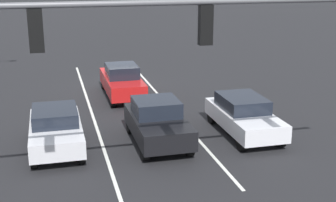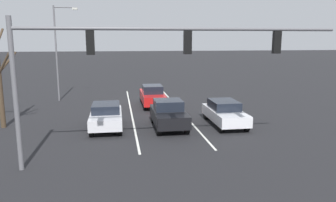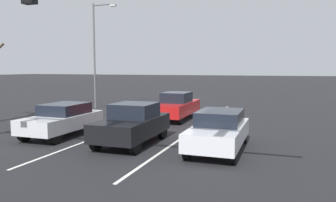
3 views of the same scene
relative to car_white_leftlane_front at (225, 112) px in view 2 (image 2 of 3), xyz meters
The scene contains 9 objects.
ground_plane 8.98m from the car_white_leftlane_front, 65.18° to the right, with size 240.00×240.00×0.00m, color black.
lane_stripe_left_divider 5.20m from the car_white_leftlane_front, 67.88° to the right, with size 0.12×18.71×0.01m, color silver.
lane_stripe_center_divider 7.37m from the car_white_leftlane_front, 40.51° to the right, with size 0.12×18.71×0.01m, color silver.
car_white_leftlane_front is the anchor object (origin of this frame).
car_black_midlane_front 3.53m from the car_white_leftlane_front, ahead, with size 1.87×4.01×1.65m.
car_silver_rightlane_front 7.22m from the car_white_leftlane_front, ahead, with size 1.81×4.15×1.47m.
car_red_midlane_second 7.59m from the car_white_leftlane_front, 60.10° to the right, with size 1.71×4.61×1.65m.
traffic_signal_gantry 8.94m from the car_white_leftlane_front, 43.77° to the left, with size 13.42×0.37×6.10m.
street_lamp_right_shoulder 15.50m from the car_white_leftlane_front, 41.23° to the right, with size 1.98×0.24×7.95m.
Camera 2 is at (2.74, 27.07, 5.24)m, focal length 35.00 mm.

